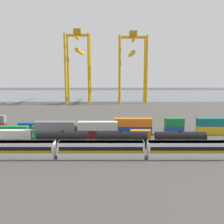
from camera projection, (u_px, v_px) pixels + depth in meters
The scene contains 24 objects.
ground_plane at pixel (105, 114), 120.96m from camera, with size 420.00×420.00×0.00m, color #4C4944.
harbour_water at pixel (109, 95), 227.04m from camera, with size 400.00×110.00×0.01m, color slate.
passenger_train at pixel (102, 149), 59.49m from camera, with size 61.89×3.14×3.90m.
freight_tank_row at pixel (122, 139), 68.56m from camera, with size 45.28×2.99×4.45m.
shipping_container_0 at pixel (13, 134), 77.12m from camera, with size 12.10×2.44×2.60m, color silver.
shipping_container_1 at pixel (56, 134), 77.08m from camera, with size 12.10×2.44×2.60m, color #197538.
shipping_container_2 at pixel (55, 126), 76.67m from camera, with size 12.10×2.44×2.60m, color slate.
shipping_container_3 at pixel (98, 134), 77.04m from camera, with size 12.10×2.44×2.60m, color maroon.
shipping_container_4 at pixel (98, 126), 76.64m from camera, with size 12.10×2.44×2.60m, color silver.
shipping_container_5 at pixel (141, 134), 77.00m from camera, with size 6.04×2.44×2.60m, color orange.
shipping_container_6 at pixel (10, 130), 82.70m from camera, with size 12.10×2.44×2.60m, color #197538.
shipping_container_7 at pixel (51, 130), 82.66m from camera, with size 12.10×2.44×2.60m, color #197538.
shipping_container_8 at pixel (93, 130), 82.62m from camera, with size 12.10×2.44×2.60m, color maroon.
shipping_container_9 at pixel (134, 130), 82.58m from camera, with size 12.10×2.44×2.60m, color #1C4299.
shipping_container_10 at pixel (134, 122), 82.18m from camera, with size 12.10×2.44×2.60m, color orange.
shipping_container_11 at pixel (175, 130), 82.54m from camera, with size 6.04×2.44×2.60m, color #1C4299.
shipping_container_12 at pixel (175, 122), 82.14m from camera, with size 6.04×2.44×2.60m, color #197538.
shipping_container_13 at pixel (216, 130), 82.50m from camera, with size 12.10×2.44×2.60m, color gold.
shipping_container_14 at pixel (217, 122), 82.10m from camera, with size 12.10×2.44×2.60m, color #146066.
shipping_container_19 at pixel (28, 126), 88.26m from camera, with size 6.04×2.44×2.60m, color #1C4299.
shipping_container_20 at pixel (68, 126), 88.22m from camera, with size 6.04×2.44×2.60m, color #197538.
shipping_container_21 at pixel (107, 126), 88.18m from camera, with size 6.04×2.44×2.60m, color #AD211C.
gantry_crane_west at pixel (79, 59), 168.18m from camera, with size 16.41×39.43×47.29m.
gantry_crane_central at pixel (133, 60), 168.09m from camera, with size 18.68×38.42×46.04m.
Camera 1 is at (3.73, -79.30, 19.95)m, focal length 40.70 mm.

